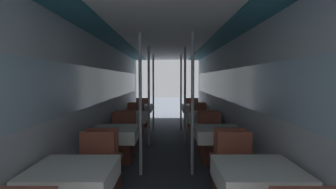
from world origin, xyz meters
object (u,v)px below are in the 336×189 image
at_px(dining_table_left_0, 73,179).
at_px(dining_table_right_2, 203,118).
at_px(dining_table_right_1, 218,135).
at_px(chair_right_far_3, 193,117).
at_px(chair_right_near_2, 207,139).
at_px(dining_table_left_2, 132,118).
at_px(support_pole_right_3, 181,92).
at_px(dining_table_left_1, 115,135).
at_px(chair_left_far_0, 94,188).
at_px(chair_left_far_3, 142,117).
at_px(dining_table_right_0, 258,179).
at_px(chair_right_near_3, 197,124).
at_px(chair_right_far_1, 212,146).
at_px(chair_right_far_0, 238,188).
at_px(dining_table_left_3, 140,109).
at_px(support_pole_right_2, 185,97).
at_px(chair_left_near_3, 138,124).
at_px(chair_left_far_1, 122,146).
at_px(support_pole_left_1, 141,104).
at_px(chair_right_far_2, 200,128).
at_px(chair_left_near_2, 127,139).
at_px(dining_table_right_3, 195,109).
at_px(chair_left_far_2, 135,128).
at_px(chair_left_near_1, 106,170).
at_px(support_pole_left_3, 154,92).
at_px(chair_right_near_1, 227,170).
at_px(support_pole_left_2, 149,97).
at_px(support_pole_right_1, 193,104).

bearing_deg(dining_table_left_0, dining_table_right_2, 65.95).
bearing_deg(dining_table_right_1, chair_right_far_3, 90.00).
bearing_deg(chair_right_near_2, dining_table_left_2, 158.79).
bearing_deg(support_pole_right_3, dining_table_left_1, -108.53).
relative_size(chair_left_far_0, chair_left_far_3, 1.00).
bearing_deg(dining_table_right_2, dining_table_left_0, -114.05).
distance_m(dining_table_right_0, chair_right_near_3, 4.86).
bearing_deg(chair_right_far_1, chair_right_far_0, 90.00).
bearing_deg(dining_table_left_3, support_pole_right_2, -56.16).
relative_size(dining_table_left_2, chair_left_near_3, 0.84).
distance_m(chair_left_far_1, dining_table_right_0, 2.97).
xyz_separation_m(support_pole_left_1, support_pole_right_2, (0.82, 1.83, 0.00)).
bearing_deg(chair_left_far_1, chair_right_far_2, -131.75).
height_order(dining_table_left_1, support_pole_right_2, support_pole_right_2).
bearing_deg(chair_left_near_2, dining_table_right_3, 56.46).
xyz_separation_m(dining_table_right_1, support_pole_right_2, (-0.41, 1.83, 0.48)).
distance_m(dining_table_left_1, support_pole_right_3, 3.88).
distance_m(chair_left_far_2, chair_right_far_0, 4.00).
bearing_deg(chair_right_far_3, dining_table_left_3, 21.21).
distance_m(chair_right_near_2, chair_right_far_3, 3.09).
bearing_deg(dining_table_right_0, chair_right_far_3, 90.00).
relative_size(chair_left_near_1, chair_left_far_3, 1.00).
xyz_separation_m(support_pole_left_3, chair_right_near_1, (1.22, -4.28, -0.83)).
xyz_separation_m(chair_left_far_1, chair_left_near_2, (0.00, 0.56, 0.00)).
bearing_deg(chair_left_near_3, chair_left_far_3, 90.00).
bearing_deg(chair_left_near_2, dining_table_left_3, 90.00).
distance_m(chair_left_near_2, chair_right_near_2, 1.63).
relative_size(chair_left_near_1, support_pole_left_2, 0.40).
xyz_separation_m(chair_left_far_2, support_pole_right_2, (1.22, -0.63, 0.83)).
distance_m(chair_left_near_3, dining_table_right_3, 1.78).
bearing_deg(dining_table_right_3, dining_table_left_0, -106.57).
distance_m(chair_right_far_0, chair_right_far_3, 5.48).
height_order(dining_table_left_0, support_pole_left_2, support_pole_left_2).
xyz_separation_m(dining_table_right_1, chair_right_far_1, (-0.00, 0.63, -0.35)).
xyz_separation_m(support_pole_left_2, dining_table_right_0, (1.22, -3.65, -0.48)).
height_order(chair_left_far_2, support_pole_right_3, support_pole_right_3).
relative_size(chair_left_near_2, chair_right_near_1, 1.00).
xyz_separation_m(support_pole_left_2, dining_table_right_1, (1.22, -1.83, -0.48)).
xyz_separation_m(support_pole_left_3, chair_right_far_0, (1.22, -4.84, -0.83)).
distance_m(chair_left_far_1, chair_right_far_1, 1.63).
xyz_separation_m(support_pole_left_2, chair_right_far_3, (1.22, 2.46, -0.83)).
xyz_separation_m(chair_right_far_0, dining_table_right_3, (0.00, 4.84, 0.35)).
relative_size(dining_table_left_0, dining_table_left_1, 1.00).
relative_size(chair_right_far_0, support_pole_right_1, 0.40).
bearing_deg(chair_right_near_2, support_pole_left_3, 116.47).
relative_size(chair_left_near_2, dining_table_right_3, 1.19).
distance_m(dining_table_left_1, chair_right_near_1, 1.78).
bearing_deg(dining_table_right_1, chair_left_near_2, 143.78).
height_order(dining_table_left_0, support_pole_left_1, support_pole_left_1).
xyz_separation_m(support_pole_left_3, support_pole_right_1, (0.82, -3.65, 0.00)).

